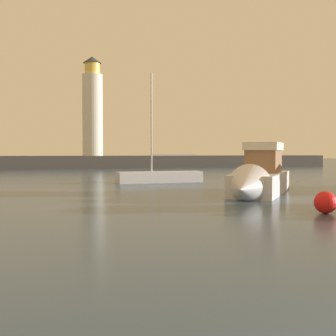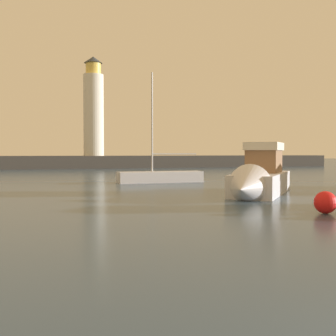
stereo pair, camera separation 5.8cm
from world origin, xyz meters
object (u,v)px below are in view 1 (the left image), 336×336
motorboat_0 (258,178)px  mooring_buoy (325,202)px  lighthouse (93,109)px  sailboat_moored (160,176)px

motorboat_0 → mooring_buoy: motorboat_0 is taller
lighthouse → motorboat_0: bearing=-85.5°
mooring_buoy → sailboat_moored: bearing=94.2°
lighthouse → mooring_buoy: 49.66m
sailboat_moored → mooring_buoy: (1.28, -17.65, -0.06)m
motorboat_0 → sailboat_moored: bearing=101.8°
motorboat_0 → sailboat_moored: sailboat_moored is taller
lighthouse → mooring_buoy: lighthouse is taller
motorboat_0 → lighthouse: bearing=94.5°
motorboat_0 → mooring_buoy: 6.84m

